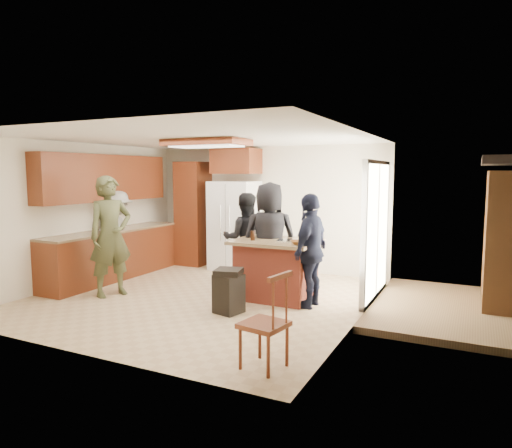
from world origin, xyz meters
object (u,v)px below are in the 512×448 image
at_px(person_behind_right, 270,238).
at_px(kitchen_island, 276,269).
at_px(person_behind_left, 245,239).
at_px(person_side_right, 311,250).
at_px(trash_bin, 229,291).
at_px(person_counter, 117,234).
at_px(refrigerator, 235,226).
at_px(person_front_left, 111,236).
at_px(spindle_chair, 266,325).

distance_m(person_behind_right, kitchen_island, 0.53).
relative_size(person_behind_left, kitchen_island, 1.27).
bearing_deg(person_behind_left, person_side_right, 123.08).
relative_size(person_side_right, trash_bin, 2.66).
bearing_deg(person_side_right, person_counter, -89.59).
bearing_deg(kitchen_island, person_behind_right, 134.78).
distance_m(person_side_right, refrigerator, 2.89).
xyz_separation_m(person_behind_left, trash_bin, (0.57, -1.62, -0.49)).
relative_size(person_front_left, person_behind_right, 1.05).
relative_size(person_counter, trash_bin, 2.62).
relative_size(refrigerator, spindle_chair, 1.81).
relative_size(kitchen_island, spindle_chair, 1.29).
bearing_deg(person_behind_right, person_counter, -28.01).
xyz_separation_m(refrigerator, spindle_chair, (2.56, -4.07, -0.45)).
bearing_deg(spindle_chair, person_behind_left, 120.54).
bearing_deg(trash_bin, spindle_chair, -49.50).
xyz_separation_m(person_front_left, kitchen_island, (2.45, 0.99, -0.49)).
bearing_deg(spindle_chair, person_behind_right, 113.38).
distance_m(person_front_left, person_counter, 1.34).
bearing_deg(person_side_right, kitchen_island, -102.23).
height_order(person_behind_right, person_side_right, person_behind_right).
bearing_deg(person_behind_right, kitchen_island, 103.70).
height_order(person_behind_left, person_side_right, person_side_right).
bearing_deg(person_counter, person_behind_right, -90.06).
bearing_deg(kitchen_island, person_side_right, -15.92).
distance_m(person_behind_right, spindle_chair, 2.92).
bearing_deg(person_behind_right, person_behind_left, -63.35).
bearing_deg(person_front_left, refrigerator, 5.00).
bearing_deg(person_side_right, person_front_left, -71.57).
distance_m(person_front_left, person_behind_right, 2.55).
xyz_separation_m(person_behind_left, person_side_right, (1.50, -0.81, 0.03)).
relative_size(person_side_right, refrigerator, 0.93).
distance_m(person_front_left, person_side_right, 3.19).
distance_m(kitchen_island, spindle_chair, 2.61).
xyz_separation_m(person_behind_right, trash_bin, (-0.09, -1.20, -0.59)).
bearing_deg(person_behind_right, person_side_right, 123.93).
distance_m(person_behind_left, spindle_chair, 3.57).
distance_m(person_side_right, kitchen_island, 0.75).
bearing_deg(person_behind_right, person_front_left, -2.96).
bearing_deg(spindle_chair, person_side_right, 97.77).
bearing_deg(person_behind_left, person_behind_right, 119.15).
height_order(person_counter, kitchen_island, person_counter).
height_order(person_behind_right, person_counter, person_behind_right).
distance_m(refrigerator, trash_bin, 2.99).
height_order(refrigerator, spindle_chair, refrigerator).
height_order(person_behind_right, spindle_chair, person_behind_right).
xyz_separation_m(person_behind_left, person_behind_right, (0.66, -0.42, 0.10)).
xyz_separation_m(refrigerator, trash_bin, (1.33, -2.62, -0.58)).
height_order(person_behind_left, kitchen_island, person_behind_left).
bearing_deg(kitchen_island, person_counter, 179.20).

